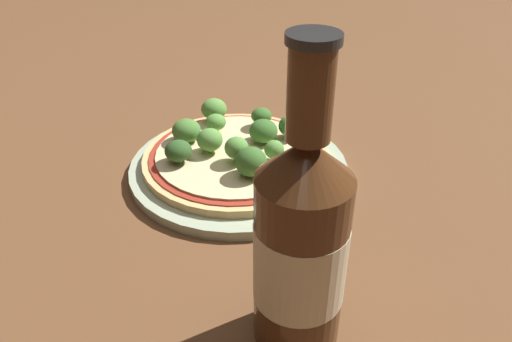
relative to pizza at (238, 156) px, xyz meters
The scene contains 16 objects.
ground_plane 0.03m from the pizza, 10.05° to the right, with size 3.00×3.00×0.00m, color brown.
plate 0.01m from the pizza, 34.17° to the right, with size 0.26×0.26×0.01m.
pizza is the anchor object (origin of this frame).
broccoli_floret_0 0.08m from the pizza, 74.19° to the left, with size 0.03×0.03×0.03m.
broccoli_floret_1 0.06m from the pizza, behind, with size 0.03×0.03×0.03m.
broccoli_floret_2 0.04m from the pizza, 86.40° to the left, with size 0.04×0.04×0.03m.
broccoli_floret_3 0.07m from the pizza, 154.49° to the right, with size 0.04×0.04×0.03m.
broccoli_floret_4 0.05m from the pizza, 19.65° to the left, with size 0.02×0.02×0.03m.
broccoli_floret_5 0.08m from the pizza, 112.32° to the right, with size 0.03×0.03×0.03m.
broccoli_floret_6 0.03m from the pizza, 52.98° to the right, with size 0.03×0.03×0.03m.
broccoli_floret_7 0.07m from the pizza, 113.46° to the left, with size 0.03×0.03×0.03m.
broccoli_floret_8 0.08m from the pizza, 25.59° to the left, with size 0.03×0.03×0.02m.
broccoli_floret_9 0.09m from the pizza, 160.94° to the left, with size 0.03×0.03×0.03m.
broccoli_floret_10 0.06m from the pizza, 25.71° to the right, with size 0.04×0.04×0.03m.
broccoli_floret_11 0.04m from the pizza, 129.38° to the right, with size 0.03×0.03×0.03m.
beer_bottle 0.26m from the pizza, 30.19° to the right, with size 0.07×0.07×0.25m.
Camera 1 is at (0.38, -0.33, 0.33)m, focal length 35.00 mm.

